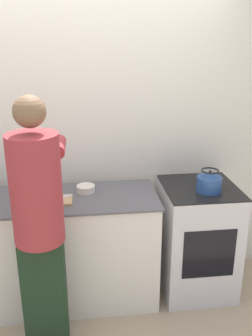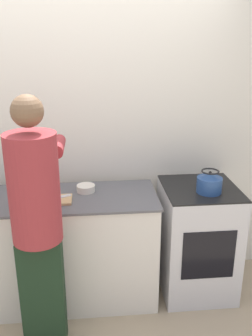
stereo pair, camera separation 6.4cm
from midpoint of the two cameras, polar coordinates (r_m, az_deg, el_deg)
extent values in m
plane|color=tan|center=(3.15, -6.42, -21.90)|extent=(12.00, 12.00, 0.00)
cube|color=silver|center=(3.14, -7.53, 5.04)|extent=(8.00, 0.05, 2.60)
cube|color=silver|center=(3.14, -13.07, -12.37)|extent=(1.78, 0.57, 0.89)
cube|color=#56565B|center=(2.93, -13.75, -4.75)|extent=(1.81, 0.60, 0.02)
cube|color=silver|center=(3.25, 10.08, -10.60)|extent=(0.59, 0.62, 0.93)
cube|color=black|center=(3.04, 10.60, -2.93)|extent=(0.59, 0.62, 0.01)
cube|color=black|center=(2.98, 11.84, -12.70)|extent=(0.41, 0.01, 0.41)
cube|color=black|center=(2.75, -12.99, -18.19)|extent=(0.29, 0.18, 0.84)
cylinder|color=maroon|center=(2.36, -14.40, -3.20)|extent=(0.32, 0.32, 0.70)
sphere|color=brown|center=(2.23, -15.44, 8.30)|extent=(0.19, 0.19, 0.19)
cylinder|color=maroon|center=(2.60, -16.99, 2.94)|extent=(0.09, 0.30, 0.09)
cylinder|color=maroon|center=(2.56, -11.00, 3.22)|extent=(0.09, 0.30, 0.09)
cube|color=tan|center=(2.85, -12.15, -4.93)|extent=(0.32, 0.18, 0.02)
cube|color=silver|center=(2.86, -10.58, -4.46)|extent=(0.16, 0.10, 0.01)
cube|color=black|center=(2.82, -13.03, -4.95)|extent=(0.10, 0.06, 0.01)
cylinder|color=#284C8C|center=(2.94, 11.86, -2.43)|extent=(0.19, 0.19, 0.12)
cone|color=#284C8C|center=(2.92, 11.96, -1.07)|extent=(0.16, 0.16, 0.03)
sphere|color=black|center=(2.91, 12.00, -0.58)|extent=(0.02, 0.02, 0.02)
torus|color=black|center=(2.91, 12.01, -0.39)|extent=(0.14, 0.14, 0.01)
cylinder|color=silver|center=(2.97, -6.83, -3.17)|extent=(0.14, 0.14, 0.05)
camera|label=1|loc=(0.03, -90.67, -0.24)|focal=40.00mm
camera|label=2|loc=(0.03, 89.33, 0.24)|focal=40.00mm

